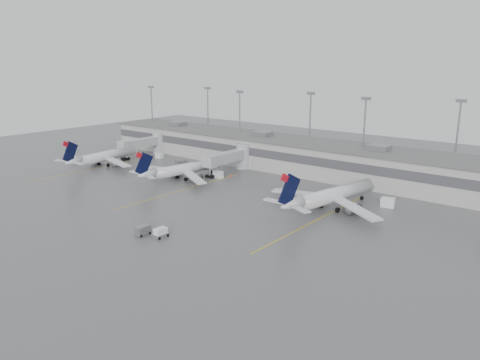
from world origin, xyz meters
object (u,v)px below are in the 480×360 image
Objects in this scene: jet_far_left at (104,156)px; jet_mid_right at (331,195)px; baggage_tug at (161,234)px; jet_mid_left at (183,169)px.

jet_mid_right is at bearing -3.81° from jet_far_left.
jet_mid_right is (69.91, 4.48, 0.22)m from jet_far_left.
jet_mid_right reaches higher than baggage_tug.
jet_mid_left is 0.90× the size of jet_mid_right.
jet_far_left reaches higher than jet_mid_left.
jet_mid_right is 35.48m from baggage_tug.
jet_far_left is 0.93× the size of jet_mid_right.
jet_far_left is at bearing -165.38° from jet_mid_right.
baggage_tug is at bearing -104.66° from jet_mid_right.
jet_far_left is 10.75× the size of baggage_tug.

